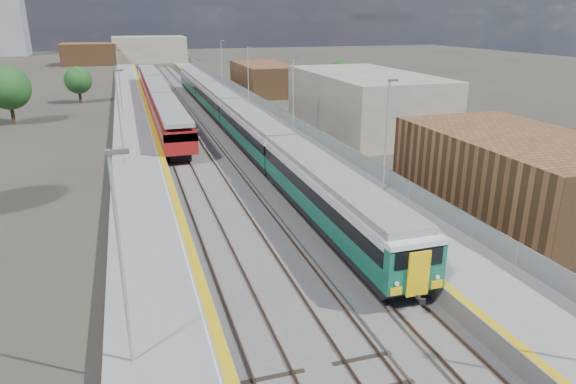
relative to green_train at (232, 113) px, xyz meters
name	(u,v)px	position (x,y,z in m)	size (l,w,h in m)	color
ground	(217,130)	(-1.50, 1.71, -2.18)	(320.00, 320.00, 0.00)	#47443A
ballast_bed	(194,126)	(-3.75, 4.21, -2.15)	(10.50, 155.00, 0.06)	#565451
tracks	(197,123)	(-3.15, 5.88, -2.08)	(8.96, 160.00, 0.17)	#4C3323
platform_right	(256,119)	(3.78, 4.20, -1.65)	(4.70, 155.00, 8.52)	slate
platform_left	(134,126)	(-10.55, 4.20, -1.67)	(4.30, 155.00, 8.52)	slate
buildings	(84,23)	(-19.62, 90.31, 8.52)	(72.00, 185.50, 40.00)	brown
green_train	(232,113)	(0.00, 0.00, 0.00)	(2.82, 78.42, 3.10)	black
red_train	(157,95)	(-7.00, 16.51, -0.01)	(2.91, 58.99, 3.67)	black
tree_b	(8,88)	(-24.25, 12.02, 2.15)	(5.08, 5.08, 6.89)	#382619
tree_c	(78,80)	(-17.67, 26.89, 1.21)	(3.98, 3.98, 5.40)	#382619
tree_d	(340,73)	(23.19, 24.19, 1.33)	(4.12, 4.12, 5.59)	#382619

